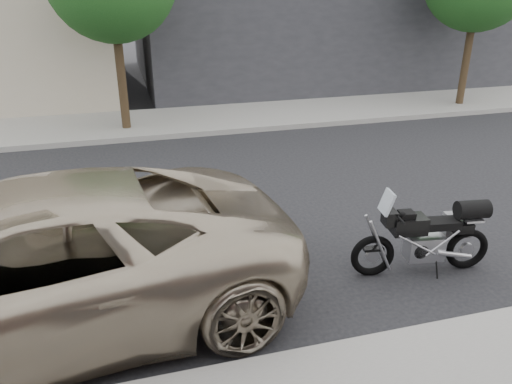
% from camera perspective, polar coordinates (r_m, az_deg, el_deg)
% --- Properties ---
extents(ground, '(120.00, 120.00, 0.00)m').
position_cam_1_polar(ground, '(9.46, -0.88, -2.21)').
color(ground, black).
rests_on(ground, ground).
extents(far_sidewalk, '(44.00, 3.00, 0.15)m').
position_cam_1_polar(far_sidewalk, '(15.45, -7.12, 8.13)').
color(far_sidewalk, gray).
rests_on(far_sidewalk, ground).
extents(motorcycle, '(2.13, 0.70, 1.35)m').
position_cam_1_polar(motorcycle, '(7.80, 19.36, -4.73)').
color(motorcycle, black).
rests_on(motorcycle, ground).
extents(minivan, '(6.93, 3.78, 1.84)m').
position_cam_1_polar(minivan, '(6.62, -25.42, -7.67)').
color(minivan, tan).
rests_on(minivan, ground).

